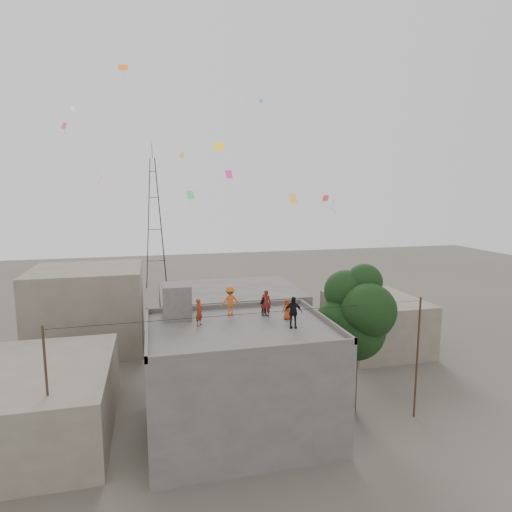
{
  "coord_description": "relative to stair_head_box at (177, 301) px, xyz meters",
  "views": [
    {
      "loc": [
        -4.51,
        -22.07,
        13.46
      ],
      "look_at": [
        1.15,
        0.92,
        9.86
      ],
      "focal_mm": 30.0,
      "sensor_mm": 36.0,
      "label": 1
    }
  ],
  "objects": [
    {
      "name": "utility_line",
      "position": [
        3.7,
        -3.85,
        -3.27
      ],
      "size": [
        20.12,
        0.62,
        7.4
      ],
      "color": "black",
      "rests_on": "ground"
    },
    {
      "name": "ground",
      "position": [
        3.2,
        -2.6,
        -7.1
      ],
      "size": [
        140.0,
        140.0,
        0.0
      ],
      "primitive_type": "plane",
      "color": "#4F4B41",
      "rests_on": "ground"
    },
    {
      "name": "transmission_tower",
      "position": [
        -0.8,
        37.4,
        1.97
      ],
      "size": [
        2.97,
        2.97,
        20.01
      ],
      "color": "black",
      "rests_on": "ground"
    },
    {
      "name": "stair_head_box",
      "position": [
        0.0,
        0.0,
        0.0
      ],
      "size": [
        1.6,
        1.8,
        2.0
      ],
      "primitive_type": "cube",
      "color": "#504D4A",
      "rests_on": "main_building"
    },
    {
      "name": "neighbor_east",
      "position": [
        17.2,
        7.4,
        -4.9
      ],
      "size": [
        7.0,
        8.0,
        4.4
      ],
      "primitive_type": "cube",
      "color": "#6A6153",
      "rests_on": "ground"
    },
    {
      "name": "person_red_adult",
      "position": [
        5.14,
        -0.96,
        -0.2
      ],
      "size": [
        0.69,
        0.59,
        1.6
      ],
      "primitive_type": "imported",
      "rotation": [
        0.0,
        0.0,
        2.72
      ],
      "color": "#62190F",
      "rests_on": "main_building"
    },
    {
      "name": "person_orange_adult",
      "position": [
        3.11,
        -0.23,
        -0.12
      ],
      "size": [
        1.24,
        0.85,
        1.76
      ],
      "primitive_type": "imported",
      "rotation": [
        0.0,
        0.0,
        -2.95
      ],
      "color": "#C25A16",
      "rests_on": "main_building"
    },
    {
      "name": "kites",
      "position": [
        2.32,
        2.73,
        8.49
      ],
      "size": [
        17.7,
        15.28,
        8.55
      ],
      "color": "#FF351A",
      "rests_on": "ground"
    },
    {
      "name": "parapet",
      "position": [
        3.2,
        -2.6,
        -0.85
      ],
      "size": [
        10.0,
        8.0,
        0.3
      ],
      "color": "#504D4A",
      "rests_on": "main_building"
    },
    {
      "name": "neighbor_north",
      "position": [
        5.2,
        11.4,
        -4.6
      ],
      "size": [
        12.0,
        9.0,
        5.0
      ],
      "primitive_type": "cube",
      "color": "#504D4A",
      "rests_on": "ground"
    },
    {
      "name": "person_orange_child",
      "position": [
        6.17,
        -1.85,
        -0.4
      ],
      "size": [
        0.7,
        0.67,
        1.21
      ],
      "primitive_type": "imported",
      "rotation": [
        0.0,
        0.0,
        -0.71
      ],
      "color": "#B83C15",
      "rests_on": "main_building"
    },
    {
      "name": "person_dark_adult",
      "position": [
        6.0,
        -3.37,
        -0.13
      ],
      "size": [
        1.08,
        0.61,
        1.73
      ],
      "primitive_type": "imported",
      "rotation": [
        0.0,
        0.0,
        -0.19
      ],
      "color": "black",
      "rests_on": "main_building"
    },
    {
      "name": "person_red_child",
      "position": [
        1.1,
        -1.76,
        -0.25
      ],
      "size": [
        0.62,
        0.65,
        1.5
      ],
      "primitive_type": "imported",
      "rotation": [
        0.0,
        0.0,
        0.91
      ],
      "color": "maroon",
      "rests_on": "main_building"
    },
    {
      "name": "main_building",
      "position": [
        3.2,
        -2.6,
        -4.05
      ],
      "size": [
        10.0,
        8.0,
        6.1
      ],
      "color": "#504D4A",
      "rests_on": "ground"
    },
    {
      "name": "person_dark_child",
      "position": [
        5.08,
        -0.71,
        -0.37
      ],
      "size": [
        0.78,
        0.77,
        1.27
      ],
      "primitive_type": "imported",
      "rotation": [
        0.0,
        0.0,
        2.37
      ],
      "color": "black",
      "rests_on": "main_building"
    },
    {
      "name": "neighbor_northwest",
      "position": [
        -6.8,
        13.4,
        -3.6
      ],
      "size": [
        9.0,
        8.0,
        7.0
      ],
      "primitive_type": "cube",
      "color": "#6A6153",
      "rests_on": "ground"
    },
    {
      "name": "tree",
      "position": [
        10.57,
        -2.0,
        -1.0
      ],
      "size": [
        4.9,
        4.6,
        9.1
      ],
      "color": "black",
      "rests_on": "ground"
    },
    {
      "name": "neighbor_west",
      "position": [
        -7.8,
        -0.6,
        -5.1
      ],
      "size": [
        8.0,
        10.0,
        4.0
      ],
      "primitive_type": "cube",
      "color": "#6A6153",
      "rests_on": "ground"
    }
  ]
}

